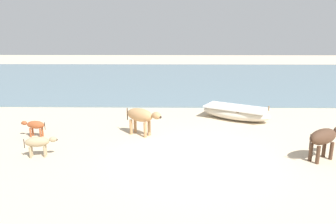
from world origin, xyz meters
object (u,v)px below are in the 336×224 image
fishing_boat_0 (236,112)px  cow_second_adult_tan (141,116)px  calf_far_rust (35,125)px  calf_near_dun (38,143)px  cow_adult_dark (324,138)px

fishing_boat_0 → cow_second_adult_tan: cow_second_adult_tan is taller
fishing_boat_0 → cow_second_adult_tan: size_ratio=2.20×
fishing_boat_0 → calf_far_rust: (-7.98, -2.48, 0.13)m
calf_near_dun → calf_far_rust: bearing=105.3°
calf_near_dun → cow_second_adult_tan: 3.72m
cow_adult_dark → cow_second_adult_tan: cow_second_adult_tan is taller
fishing_boat_0 → calf_far_rust: fishing_boat_0 is taller
calf_far_rust → calf_near_dun: bearing=123.3°
calf_near_dun → cow_second_adult_tan: bearing=24.6°
calf_far_rust → cow_second_adult_tan: bearing=-169.3°
calf_far_rust → fishing_boat_0: bearing=-155.4°
calf_far_rust → cow_second_adult_tan: cow_second_adult_tan is taller
cow_second_adult_tan → fishing_boat_0: bearing=61.1°
cow_adult_dark → fishing_boat_0: bearing=80.9°
fishing_boat_0 → cow_adult_dark: cow_adult_dark is taller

